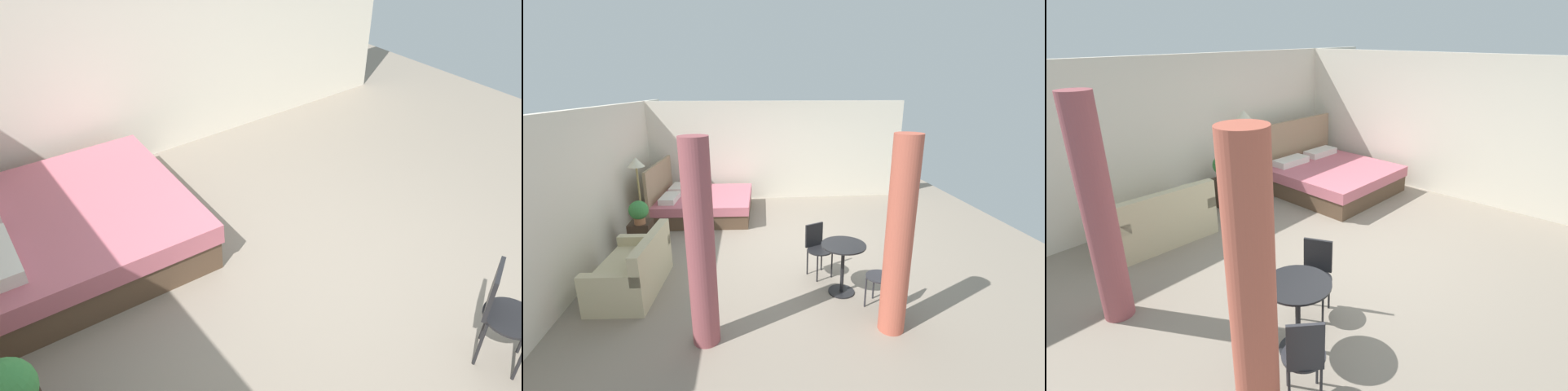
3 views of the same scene
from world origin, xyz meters
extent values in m
cube|color=gray|center=(0.00, 0.00, -0.01)|extent=(8.96, 9.59, 0.02)
cube|color=silver|center=(0.00, 3.29, 1.27)|extent=(8.96, 0.12, 2.54)
cube|color=silver|center=(2.98, 0.00, 1.27)|extent=(0.12, 6.59, 2.54)
cube|color=brown|center=(1.71, 1.75, 0.15)|extent=(2.02, 2.06, 0.30)
cube|color=#C66675|center=(1.71, 1.75, 0.39)|extent=(2.06, 2.10, 0.19)
cube|color=#997F60|center=(1.75, 2.77, 0.62)|extent=(2.00, 0.14, 1.24)
cube|color=white|center=(1.31, 2.48, 0.55)|extent=(0.71, 0.35, 0.12)
cube|color=white|center=(2.16, 2.44, 0.55)|extent=(0.71, 0.35, 0.12)
cube|color=beige|center=(-1.50, 2.49, 0.22)|extent=(1.46, 0.88, 0.43)
cube|color=beige|center=(-1.52, 2.16, 0.64)|extent=(1.42, 0.23, 0.41)
cube|color=beige|center=(-0.86, 2.45, 0.51)|extent=(0.19, 0.80, 0.15)
cube|color=beige|center=(-2.13, 2.53, 0.51)|extent=(0.19, 0.80, 0.15)
cube|color=#38281E|center=(-0.05, 2.73, 0.26)|extent=(0.42, 0.37, 0.52)
cylinder|color=#935B3D|center=(-0.15, 2.70, 0.58)|extent=(0.19, 0.19, 0.12)
sphere|color=#387F3D|center=(-0.15, 2.70, 0.78)|extent=(0.33, 0.33, 0.33)
cylinder|color=silver|center=(0.07, 2.76, 0.59)|extent=(0.14, 0.14, 0.15)
cylinder|color=#99844C|center=(0.51, 2.86, 0.01)|extent=(0.24, 0.24, 0.02)
cylinder|color=#99844C|center=(0.51, 2.86, 0.72)|extent=(0.04, 0.04, 1.40)
cone|color=beige|center=(0.51, 2.86, 1.51)|extent=(0.31, 0.31, 0.17)
cylinder|color=black|center=(-1.86, -0.53, 0.01)|extent=(0.37, 0.37, 0.02)
cylinder|color=black|center=(-1.86, -0.53, 0.36)|extent=(0.05, 0.05, 0.73)
cylinder|color=black|center=(-1.86, -0.53, 0.74)|extent=(0.62, 0.62, 0.02)
cylinder|color=#2D2D33|center=(-2.07, -0.92, 0.21)|extent=(0.02, 0.02, 0.43)
cylinder|color=#2D2D33|center=(-2.25, -0.75, 0.21)|extent=(0.02, 0.02, 0.43)
cylinder|color=#2D2D33|center=(-2.24, -1.11, 0.21)|extent=(0.02, 0.02, 0.43)
cylinder|color=#2D2D33|center=(-2.42, -0.93, 0.21)|extent=(0.02, 0.02, 0.43)
cylinder|color=#2D2D33|center=(-2.24, -0.93, 0.44)|extent=(0.51, 0.51, 0.02)
cube|color=#2D2D33|center=(-2.35, -1.04, 0.66)|extent=(0.23, 0.22, 0.42)
cylinder|color=black|center=(-1.54, -0.23, 0.21)|extent=(0.02, 0.02, 0.43)
cylinder|color=black|center=(-1.43, -0.48, 0.21)|extent=(0.02, 0.02, 0.43)
cylinder|color=black|center=(-1.29, -0.12, 0.21)|extent=(0.02, 0.02, 0.43)
cylinder|color=black|center=(-1.18, -0.37, 0.21)|extent=(0.02, 0.02, 0.43)
cylinder|color=black|center=(-1.36, -0.30, 0.44)|extent=(0.51, 0.51, 0.02)
cube|color=black|center=(-1.21, -0.23, 0.63)|extent=(0.15, 0.30, 0.37)
cylinder|color=#C15B47|center=(-2.73, -0.92, 1.19)|extent=(0.31, 0.31, 2.38)
cylinder|color=#994C51|center=(-2.73, 1.29, 1.19)|extent=(0.31, 0.31, 2.38)
camera|label=1|loc=(-2.33, 2.62, 3.23)|focal=35.84mm
camera|label=2|loc=(-6.37, 0.75, 2.82)|focal=24.89mm
camera|label=3|loc=(-4.12, -2.57, 2.83)|focal=27.70mm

